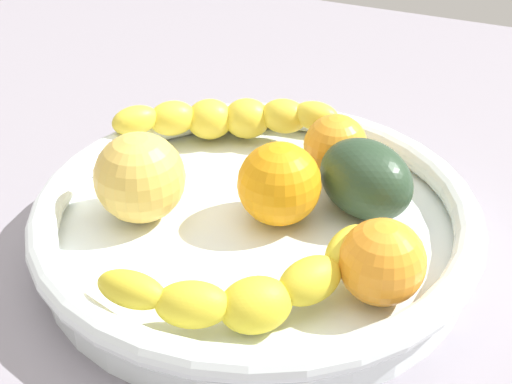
{
  "coord_description": "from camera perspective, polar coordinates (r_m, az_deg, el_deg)",
  "views": [
    {
      "loc": [
        44.24,
        19.65,
        39.67
      ],
      "look_at": [
        0.0,
        0.0,
        8.3
      ],
      "focal_mm": 52.25,
      "sensor_mm": 36.0,
      "label": 1
    }
  ],
  "objects": [
    {
      "name": "banana_draped_right",
      "position": [
        0.49,
        -0.38,
        -7.48
      ],
      "size": [
        14.15,
        15.49,
        4.14
      ],
      "color": "yellow",
      "rests_on": "fruit_bowl"
    },
    {
      "name": "avocado_dark",
      "position": [
        0.6,
        8.41,
        0.98
      ],
      "size": [
        9.41,
        10.33,
        6.27
      ],
      "primitive_type": "ellipsoid",
      "rotation": [
        0.0,
        0.0,
        1.08
      ],
      "color": "#2A422C",
      "rests_on": "fruit_bowl"
    },
    {
      "name": "orange_mid_left",
      "position": [
        0.65,
        6.11,
        3.52
      ],
      "size": [
        5.58,
        5.58,
        5.58
      ],
      "primitive_type": "sphere",
      "color": "orange",
      "rests_on": "fruit_bowl"
    },
    {
      "name": "apple_yellow",
      "position": [
        0.59,
        -8.89,
        1.09
      ],
      "size": [
        7.24,
        7.24,
        7.24
      ],
      "primitive_type": "sphere",
      "color": "#E8BD51",
      "rests_on": "fruit_bowl"
    },
    {
      "name": "orange_mid_right",
      "position": [
        0.58,
        1.8,
        0.62
      ],
      "size": [
        6.65,
        6.65,
        6.65
      ],
      "primitive_type": "sphere",
      "color": "orange",
      "rests_on": "fruit_bowl"
    },
    {
      "name": "fruit_bowl",
      "position": [
        0.59,
        0.0,
        -2.33
      ],
      "size": [
        35.45,
        35.45,
        4.73
      ],
      "color": "white",
      "rests_on": "kitchen_counter"
    },
    {
      "name": "kitchen_counter",
      "position": [
        0.62,
        0.0,
        -5.31
      ],
      "size": [
        120.0,
        120.0,
        3.0
      ],
      "primitive_type": "cube",
      "color": "gray",
      "rests_on": "ground"
    },
    {
      "name": "banana_draped_left",
      "position": [
        0.69,
        -2.13,
        5.67
      ],
      "size": [
        11.67,
        19.62,
        4.23
      ],
      "color": "yellow",
      "rests_on": "fruit_bowl"
    },
    {
      "name": "orange_front",
      "position": [
        0.51,
        9.63,
        -5.3
      ],
      "size": [
        6.03,
        6.03,
        6.03
      ],
      "primitive_type": "sphere",
      "color": "orange",
      "rests_on": "fruit_bowl"
    }
  ]
}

